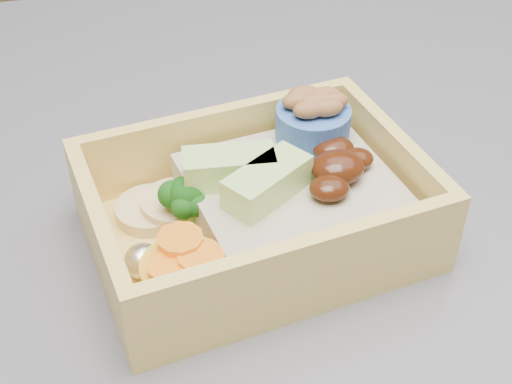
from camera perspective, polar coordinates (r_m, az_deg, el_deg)
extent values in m
cube|color=brown|center=(1.71, -11.48, 12.47)|extent=(3.20, 0.60, 0.90)
cube|color=#323236|center=(0.39, -11.43, -13.25)|extent=(1.24, 0.84, 0.04)
cube|color=#ECC861|center=(0.41, 0.00, -3.38)|extent=(0.20, 0.16, 0.01)
cube|color=#ECC861|center=(0.44, -3.10, 4.19)|extent=(0.18, 0.04, 0.04)
cube|color=#ECC861|center=(0.35, 3.87, -6.49)|extent=(0.18, 0.04, 0.04)
cube|color=#ECC861|center=(0.43, 10.81, 2.31)|extent=(0.03, 0.11, 0.04)
cube|color=#ECC861|center=(0.38, -12.28, -3.81)|extent=(0.03, 0.11, 0.04)
cube|color=tan|center=(0.41, 2.89, -0.67)|extent=(0.13, 0.12, 0.03)
ellipsoid|color=#361508|center=(0.40, 6.55, 1.97)|extent=(0.03, 0.03, 0.02)
ellipsoid|color=#361508|center=(0.41, 6.22, 3.43)|extent=(0.03, 0.02, 0.01)
ellipsoid|color=#361508|center=(0.38, 5.90, 0.31)|extent=(0.03, 0.02, 0.01)
ellipsoid|color=#361508|center=(0.41, 8.00, 2.62)|extent=(0.02, 0.02, 0.01)
cube|color=#BAEE7C|center=(0.38, 0.91, 0.79)|extent=(0.05, 0.05, 0.02)
cube|color=#BAEE7C|center=(0.39, -2.16, 1.99)|extent=(0.05, 0.03, 0.02)
cylinder|color=#70AD5D|center=(0.40, -5.40, -2.15)|extent=(0.01, 0.01, 0.02)
sphere|color=#165012|center=(0.39, -5.56, -0.16)|extent=(0.02, 0.02, 0.02)
sphere|color=#165012|center=(0.40, -4.62, 0.24)|extent=(0.02, 0.02, 0.02)
sphere|color=#165012|center=(0.40, -6.74, -0.21)|extent=(0.02, 0.02, 0.02)
sphere|color=#165012|center=(0.39, -4.79, -1.01)|extent=(0.01, 0.01, 0.01)
sphere|color=#165012|center=(0.39, -5.82, -1.18)|extent=(0.01, 0.01, 0.01)
sphere|color=#165012|center=(0.40, -5.94, 0.26)|extent=(0.01, 0.01, 0.01)
cylinder|color=gold|center=(0.37, -5.77, -6.82)|extent=(0.04, 0.04, 0.02)
cylinder|color=orange|center=(0.36, -6.04, -5.17)|extent=(0.02, 0.02, 0.00)
cylinder|color=orange|center=(0.35, -6.80, -5.97)|extent=(0.02, 0.02, 0.00)
cylinder|color=orange|center=(0.36, -4.44, -5.21)|extent=(0.02, 0.02, 0.00)
cylinder|color=orange|center=(0.36, -6.10, -3.78)|extent=(0.02, 0.02, 0.00)
cylinder|color=tan|center=(0.42, -8.46, -1.46)|extent=(0.04, 0.04, 0.01)
cylinder|color=tan|center=(0.41, -6.43, -0.95)|extent=(0.04, 0.04, 0.01)
ellipsoid|color=silver|center=(0.43, -4.69, 0.83)|extent=(0.02, 0.02, 0.02)
ellipsoid|color=silver|center=(0.38, -9.03, -5.47)|extent=(0.02, 0.02, 0.02)
cylinder|color=#3762BC|center=(0.43, 4.57, 5.44)|extent=(0.04, 0.04, 0.02)
ellipsoid|color=brown|center=(0.42, 4.68, 7.18)|extent=(0.02, 0.02, 0.01)
ellipsoid|color=brown|center=(0.42, 5.54, 7.69)|extent=(0.02, 0.02, 0.01)
ellipsoid|color=brown|center=(0.42, 3.37, 7.30)|extent=(0.02, 0.02, 0.01)
ellipsoid|color=brown|center=(0.41, 5.68, 6.73)|extent=(0.02, 0.02, 0.01)
ellipsoid|color=brown|center=(0.41, 4.29, 6.59)|extent=(0.02, 0.02, 0.01)
ellipsoid|color=brown|center=(0.42, 6.11, 7.24)|extent=(0.02, 0.02, 0.01)
ellipsoid|color=brown|center=(0.42, 3.82, 7.80)|extent=(0.02, 0.02, 0.01)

